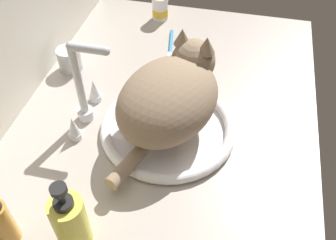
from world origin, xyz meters
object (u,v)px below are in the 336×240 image
(cat, at_px, (172,94))
(toothbrush, at_px, (171,45))
(metal_jar, at_px, (70,59))
(sink_basin, at_px, (168,128))
(soap_pump_bottle, at_px, (70,222))
(faucet, at_px, (84,93))
(amber_bottle, at_px, (2,222))
(pill_bottle, at_px, (160,9))

(cat, distance_m, toothbrush, 0.35)
(cat, bearing_deg, metal_jar, 64.13)
(sink_basin, height_order, toothbrush, sink_basin)
(sink_basin, xyz_separation_m, soap_pump_bottle, (-0.31, 0.11, 0.06))
(faucet, bearing_deg, amber_bottle, 175.12)
(pill_bottle, height_order, toothbrush, pill_bottle)
(soap_pump_bottle, bearing_deg, amber_bottle, 100.82)
(pill_bottle, height_order, soap_pump_bottle, soap_pump_bottle)
(faucet, distance_m, toothbrush, 0.38)
(soap_pump_bottle, xyz_separation_m, metal_jar, (0.49, 0.22, -0.03))
(metal_jar, distance_m, amber_bottle, 0.52)
(sink_basin, bearing_deg, amber_bottle, 145.27)
(cat, bearing_deg, amber_bottle, 145.91)
(sink_basin, height_order, pill_bottle, pill_bottle)
(pill_bottle, xyz_separation_m, metal_jar, (-0.32, 0.19, -0.00))
(cat, relative_size, metal_jar, 5.62)
(pill_bottle, bearing_deg, sink_basin, -164.26)
(soap_pump_bottle, bearing_deg, faucet, 17.04)
(sink_basin, relative_size, pill_bottle, 4.09)
(soap_pump_bottle, distance_m, toothbrush, 0.66)
(pill_bottle, bearing_deg, cat, -163.08)
(faucet, distance_m, cat, 0.21)
(amber_bottle, height_order, toothbrush, amber_bottle)
(faucet, distance_m, metal_jar, 0.22)
(soap_pump_bottle, height_order, toothbrush, soap_pump_bottle)
(faucet, relative_size, soap_pump_bottle, 1.28)
(pill_bottle, relative_size, amber_bottle, 0.64)
(sink_basin, relative_size, amber_bottle, 2.62)
(sink_basin, relative_size, faucet, 1.44)
(toothbrush, bearing_deg, cat, -166.93)
(pill_bottle, distance_m, toothbrush, 0.17)
(faucet, xyz_separation_m, metal_jar, (0.18, 0.12, -0.05))
(toothbrush, bearing_deg, amber_bottle, 166.52)
(metal_jar, relative_size, amber_bottle, 0.54)
(soap_pump_bottle, height_order, amber_bottle, soap_pump_bottle)
(pill_bottle, distance_m, soap_pump_bottle, 0.81)
(faucet, relative_size, metal_jar, 3.40)
(sink_basin, distance_m, metal_jar, 0.37)
(pill_bottle, bearing_deg, metal_jar, 149.71)
(metal_jar, bearing_deg, faucet, -145.64)
(faucet, relative_size, toothbrush, 1.44)
(soap_pump_bottle, bearing_deg, toothbrush, -3.36)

